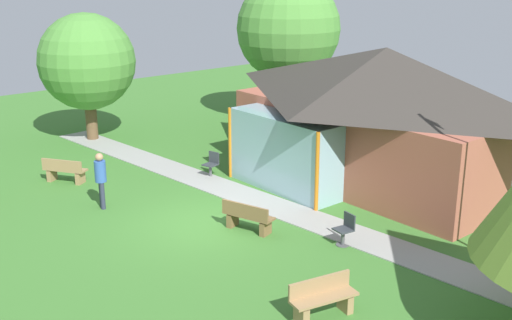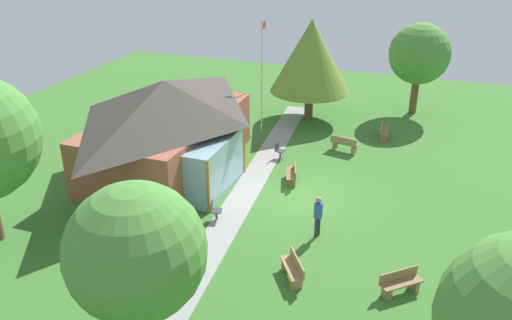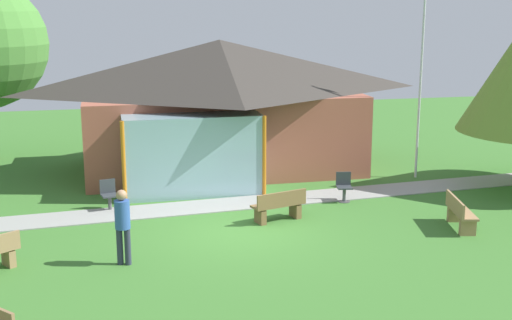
% 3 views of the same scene
% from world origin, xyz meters
% --- Properties ---
extents(ground_plane, '(44.00, 44.00, 0.00)m').
position_xyz_m(ground_plane, '(0.00, 0.00, 0.00)').
color(ground_plane, '#3D752D').
extents(pavilion, '(10.26, 6.94, 4.51)m').
position_xyz_m(pavilion, '(0.63, 6.78, 2.35)').
color(pavilion, '#A35642').
rests_on(pavilion, ground_plane).
extents(footpath, '(23.53, 3.22, 0.03)m').
position_xyz_m(footpath, '(0.00, 2.38, 0.01)').
color(footpath, '#999993').
rests_on(footpath, ground_plane).
extents(flagpole, '(0.64, 0.08, 6.48)m').
position_xyz_m(flagpole, '(6.91, 4.18, 3.54)').
color(flagpole, silver).
rests_on(flagpole, ground_plane).
extents(bench_rear_near_path, '(1.56, 0.85, 0.84)m').
position_xyz_m(bench_rear_near_path, '(1.22, 0.64, 0.40)').
color(bench_rear_near_path, brown).
rests_on(bench_rear_near_path, ground_plane).
extents(bench_mid_right, '(0.75, 1.56, 0.84)m').
position_xyz_m(bench_mid_right, '(5.66, -0.97, 0.40)').
color(bench_mid_right, '#9E7A51').
rests_on(bench_mid_right, ground_plane).
extents(patio_chair_lawn_spare, '(0.50, 0.50, 0.86)m').
position_xyz_m(patio_chair_lawn_spare, '(3.56, 2.03, 0.42)').
color(patio_chair_lawn_spare, '#33383D').
rests_on(patio_chair_lawn_spare, ground_plane).
extents(patio_chair_west, '(0.53, 0.53, 0.86)m').
position_xyz_m(patio_chair_west, '(-3.23, 2.67, 0.42)').
color(patio_chair_west, '#33383D').
rests_on(patio_chair_west, ground_plane).
extents(visitor_strolling_lawn, '(0.34, 0.34, 1.74)m').
position_xyz_m(visitor_strolling_lawn, '(-2.95, -1.64, 1.02)').
color(visitor_strolling_lawn, '#2D3347').
rests_on(visitor_strolling_lawn, ground_plane).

